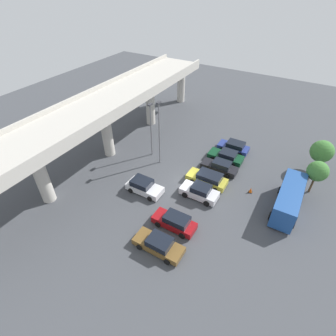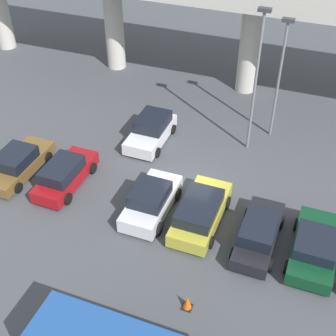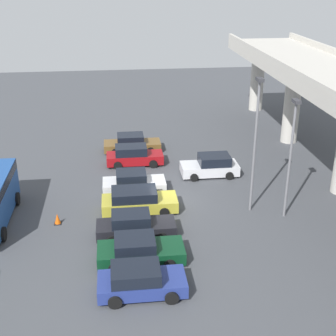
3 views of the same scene
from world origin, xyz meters
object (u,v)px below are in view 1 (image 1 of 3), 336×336
object	(u,v)px
parked_car_1	(175,222)
tree_front_left	(318,171)
parked_car_2	(144,186)
tree_front_centre	(322,151)
parked_car_0	(159,244)
parked_car_3	(200,192)
lamp_post_near_aisle	(151,126)
parked_car_7	(234,147)
parked_car_6	(226,156)
lamp_post_mid_lot	(159,130)
traffic_cone	(251,190)
shuttle_bus	(289,198)
parked_car_5	(220,167)
parked_car_4	(208,178)

from	to	relation	value
parked_car_1	tree_front_left	xyz separation A→B (m)	(12.69, -11.19, 2.34)
parked_car_2	tree_front_centre	size ratio (longest dim) A/B	1.01
parked_car_0	tree_front_centre	world-z (taller)	tree_front_centre
parked_car_1	parked_car_3	bearing A→B (deg)	-93.09
lamp_post_near_aisle	parked_car_7	bearing A→B (deg)	-55.43
parked_car_6	lamp_post_mid_lot	world-z (taller)	lamp_post_mid_lot
parked_car_1	lamp_post_near_aisle	xyz separation A→B (m)	(9.73, 9.16, 3.77)
parked_car_7	parked_car_1	bearing A→B (deg)	88.18
parked_car_0	parked_car_2	xyz separation A→B (m)	(5.91, 5.78, 0.08)
parked_car_0	traffic_cone	xyz separation A→B (m)	(12.14, -5.20, -0.35)
parked_car_7	tree_front_left	size ratio (longest dim) A/B	1.01
shuttle_bus	parked_car_1	bearing A→B (deg)	131.93
parked_car_3	parked_car_1	bearing A→B (deg)	86.91
lamp_post_mid_lot	parked_car_7	bearing A→B (deg)	-45.05
tree_front_left	parked_car_2	bearing A→B (deg)	120.24
parked_car_5	parked_car_7	xyz separation A→B (m)	(5.37, -0.01, 0.02)
parked_car_0	parked_car_7	size ratio (longest dim) A/B	1.13
lamp_post_near_aisle	parked_car_5	bearing A→B (deg)	-82.35
parked_car_0	lamp_post_near_aisle	distance (m)	16.24
parked_car_1	tree_front_centre	world-z (taller)	tree_front_centre
parked_car_7	shuttle_bus	xyz separation A→B (m)	(-8.03, -8.80, 0.96)
parked_car_1	parked_car_5	bearing A→B (deg)	-92.64
parked_car_2	parked_car_4	bearing A→B (deg)	41.14
parked_car_3	parked_car_6	size ratio (longest dim) A/B	0.94
parked_car_0	shuttle_bus	world-z (taller)	shuttle_bus
parked_car_2	traffic_cone	world-z (taller)	parked_car_2
parked_car_0	shuttle_bus	xyz separation A→B (m)	(11.48, -9.31, 1.00)
shuttle_bus	lamp_post_near_aisle	xyz separation A→B (m)	(1.36, 18.48, 2.84)
parked_car_6	lamp_post_near_aisle	bearing A→B (deg)	22.43
parked_car_3	lamp_post_near_aisle	distance (m)	11.08
parked_car_4	lamp_post_near_aisle	bearing A→B (deg)	-10.82
lamp_post_mid_lot	tree_front_left	size ratio (longest dim) A/B	2.05
parked_car_0	shuttle_bus	distance (m)	14.81
parked_car_1	lamp_post_mid_lot	xyz separation A→B (m)	(8.69, 7.21, 4.33)
shuttle_bus	lamp_post_mid_lot	world-z (taller)	lamp_post_mid_lot
parked_car_2	parked_car_4	distance (m)	7.83
shuttle_bus	tree_front_left	size ratio (longest dim) A/B	1.72
parked_car_1	parked_car_3	distance (m)	5.32
parked_car_2	shuttle_bus	world-z (taller)	shuttle_bus
parked_car_3	tree_front_centre	distance (m)	16.57
parked_car_3	parked_car_5	world-z (taller)	parked_car_3
tree_front_centre	parked_car_7	bearing A→B (deg)	96.38
parked_car_4	parked_car_2	bearing A→B (deg)	41.14
parked_car_5	traffic_cone	bearing A→B (deg)	157.03
shuttle_bus	traffic_cone	bearing A→B (deg)	80.80
shuttle_bus	lamp_post_near_aisle	size ratio (longest dim) A/B	0.96
parked_car_2	lamp_post_near_aisle	size ratio (longest dim) A/B	0.57
parked_car_6	tree_front_left	bearing A→B (deg)	174.81
parked_car_2	parked_car_5	world-z (taller)	parked_car_2
parked_car_7	tree_front_centre	world-z (taller)	tree_front_centre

